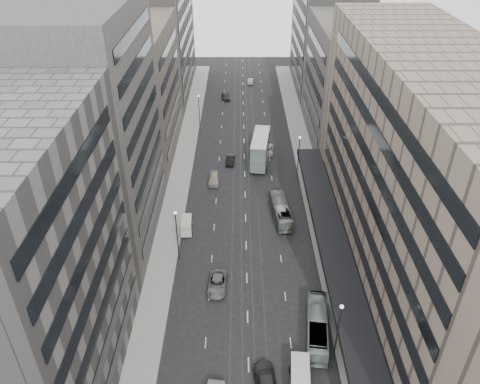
{
  "coord_description": "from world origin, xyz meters",
  "views": [
    {
      "loc": [
        -1.02,
        -39.56,
        44.63
      ],
      "look_at": [
        -0.91,
        20.72,
        5.84
      ],
      "focal_mm": 35.0,
      "sensor_mm": 36.0,
      "label": 1
    }
  ],
  "objects_px": {
    "bus_near": "(317,326)",
    "double_decker": "(260,149)",
    "bus_far": "(281,210)",
    "sedan_2": "(217,284)",
    "vw_microbus": "(300,377)",
    "panel_van": "(186,225)"
  },
  "relations": [
    {
      "from": "bus_near",
      "to": "vw_microbus",
      "type": "height_order",
      "value": "bus_near"
    },
    {
      "from": "bus_near",
      "to": "bus_far",
      "type": "bearing_deg",
      "value": -76.52
    },
    {
      "from": "double_decker",
      "to": "bus_far",
      "type": "bearing_deg",
      "value": -74.32
    },
    {
      "from": "vw_microbus",
      "to": "sedan_2",
      "type": "xyz_separation_m",
      "value": [
        -9.33,
        14.75,
        -0.7
      ]
    },
    {
      "from": "bus_far",
      "to": "sedan_2",
      "type": "bearing_deg",
      "value": 53.8
    },
    {
      "from": "panel_van",
      "to": "bus_far",
      "type": "bearing_deg",
      "value": 11.69
    },
    {
      "from": "bus_far",
      "to": "vw_microbus",
      "type": "height_order",
      "value": "bus_far"
    },
    {
      "from": "bus_near",
      "to": "vw_microbus",
      "type": "bearing_deg",
      "value": 75.43
    },
    {
      "from": "sedan_2",
      "to": "bus_near",
      "type": "bearing_deg",
      "value": -30.12
    },
    {
      "from": "vw_microbus",
      "to": "panel_van",
      "type": "height_order",
      "value": "vw_microbus"
    },
    {
      "from": "bus_far",
      "to": "sedan_2",
      "type": "distance_m",
      "value": 18.78
    },
    {
      "from": "double_decker",
      "to": "sedan_2",
      "type": "relative_size",
      "value": 2.02
    },
    {
      "from": "bus_near",
      "to": "double_decker",
      "type": "xyz_separation_m",
      "value": [
        -5.15,
        42.12,
        1.65
      ]
    },
    {
      "from": "bus_far",
      "to": "vw_microbus",
      "type": "bearing_deg",
      "value": 84.06
    },
    {
      "from": "panel_van",
      "to": "sedan_2",
      "type": "distance_m",
      "value": 13.34
    },
    {
      "from": "bus_near",
      "to": "vw_microbus",
      "type": "relative_size",
      "value": 2.05
    },
    {
      "from": "double_decker",
      "to": "panel_van",
      "type": "bearing_deg",
      "value": -111.63
    },
    {
      "from": "bus_far",
      "to": "bus_near",
      "type": "bearing_deg",
      "value": 90.54
    },
    {
      "from": "double_decker",
      "to": "panel_van",
      "type": "height_order",
      "value": "double_decker"
    },
    {
      "from": "bus_near",
      "to": "double_decker",
      "type": "bearing_deg",
      "value": -75.53
    },
    {
      "from": "double_decker",
      "to": "sedan_2",
      "type": "height_order",
      "value": "double_decker"
    },
    {
      "from": "double_decker",
      "to": "vw_microbus",
      "type": "xyz_separation_m",
      "value": [
        2.37,
        -48.99,
        -1.62
      ]
    }
  ]
}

